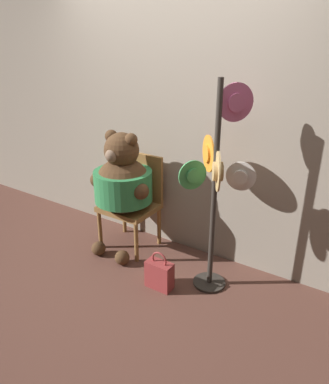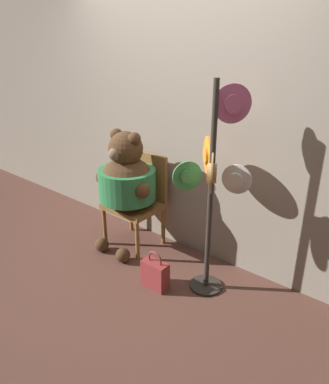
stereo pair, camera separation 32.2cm
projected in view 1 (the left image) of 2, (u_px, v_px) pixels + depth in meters
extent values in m
plane|color=brown|center=(138.00, 268.00, 3.47)|extent=(14.00, 14.00, 0.00)
cube|color=gray|center=(175.00, 128.00, 3.49)|extent=(8.00, 0.10, 2.38)
cylinder|color=olive|center=(100.00, 230.00, 3.72)|extent=(0.04, 0.04, 0.40)
cylinder|color=olive|center=(136.00, 243.00, 3.50)|extent=(0.04, 0.04, 0.40)
cylinder|color=olive|center=(124.00, 215.00, 4.02)|extent=(0.04, 0.04, 0.40)
cylinder|color=olive|center=(159.00, 226.00, 3.79)|extent=(0.04, 0.04, 0.40)
cube|color=olive|center=(129.00, 207.00, 3.67)|extent=(0.51, 0.44, 0.05)
cube|color=olive|center=(141.00, 176.00, 3.72)|extent=(0.51, 0.04, 0.48)
sphere|color=#4C331E|center=(123.00, 186.00, 3.52)|extent=(0.54, 0.54, 0.54)
cylinder|color=#2D7F47|center=(123.00, 186.00, 3.52)|extent=(0.55, 0.55, 0.30)
sphere|color=#4C331E|center=(122.00, 150.00, 3.38)|extent=(0.32, 0.32, 0.32)
sphere|color=#4C331E|center=(111.00, 136.00, 3.39)|extent=(0.12, 0.12, 0.12)
sphere|color=#4C331E|center=(131.00, 140.00, 3.28)|extent=(0.12, 0.12, 0.12)
sphere|color=#7A604C|center=(112.00, 156.00, 3.28)|extent=(0.12, 0.12, 0.12)
sphere|color=#4C331E|center=(98.00, 180.00, 3.58)|extent=(0.15, 0.15, 0.15)
sphere|color=#4C331E|center=(141.00, 191.00, 3.33)|extent=(0.15, 0.15, 0.15)
sphere|color=#4C331E|center=(99.00, 248.00, 3.65)|extent=(0.14, 0.14, 0.14)
sphere|color=#4C331E|center=(122.00, 258.00, 3.50)|extent=(0.14, 0.14, 0.14)
cylinder|color=#332D28|center=(209.00, 282.00, 3.25)|extent=(0.28, 0.28, 0.02)
cylinder|color=#332D28|center=(214.00, 192.00, 2.91)|extent=(0.04, 0.04, 1.73)
cylinder|color=silver|center=(241.00, 176.00, 2.79)|extent=(0.22, 0.06, 0.23)
cylinder|color=silver|center=(241.00, 176.00, 2.79)|extent=(0.12, 0.09, 0.11)
cylinder|color=orange|center=(208.00, 154.00, 2.99)|extent=(0.22, 0.23, 0.30)
cylinder|color=orange|center=(208.00, 154.00, 2.99)|extent=(0.14, 0.14, 0.14)
cylinder|color=#3D9351|center=(193.00, 175.00, 2.78)|extent=(0.14, 0.19, 0.23)
cylinder|color=#3D9351|center=(193.00, 175.00, 2.78)|extent=(0.10, 0.12, 0.11)
cylinder|color=tan|center=(218.00, 171.00, 2.70)|extent=(0.16, 0.26, 0.30)
cylinder|color=tan|center=(218.00, 171.00, 2.70)|extent=(0.13, 0.16, 0.14)
cylinder|color=#D16693|center=(236.00, 102.00, 2.68)|extent=(0.19, 0.22, 0.28)
cylinder|color=#D16693|center=(236.00, 102.00, 2.68)|extent=(0.13, 0.14, 0.13)
cube|color=maroon|center=(159.00, 275.00, 3.16)|extent=(0.23, 0.12, 0.24)
torus|color=maroon|center=(159.00, 260.00, 3.10)|extent=(0.14, 0.02, 0.14)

